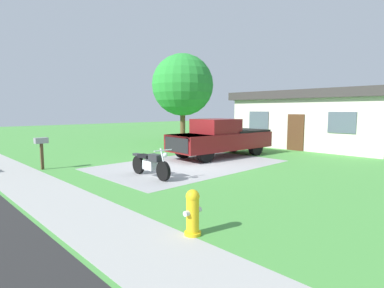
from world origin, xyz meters
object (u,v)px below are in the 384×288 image
at_px(motorcycle, 150,164).
at_px(neighbor_house, 315,119).
at_px(fire_hydrant, 193,213).
at_px(shade_tree, 183,85).
at_px(pickup_truck, 222,138).
at_px(mailbox, 41,145).

distance_m(motorcycle, neighbor_house, 12.88).
xyz_separation_m(fire_hydrant, shade_tree, (-12.14, 10.80, 3.67)).
height_order(motorcycle, pickup_truck, pickup_truck).
bearing_deg(mailbox, pickup_truck, 70.46).
height_order(motorcycle, fire_hydrant, motorcycle).
distance_m(fire_hydrant, mailbox, 8.68).
bearing_deg(shade_tree, motorcycle, -48.01).
xyz_separation_m(motorcycle, fire_hydrant, (4.56, -2.37, -0.05)).
bearing_deg(neighbor_house, shade_tree, -150.24).
relative_size(motorcycle, pickup_truck, 0.38).
relative_size(pickup_truck, fire_hydrant, 6.63).
distance_m(motorcycle, fire_hydrant, 5.14).
height_order(mailbox, shade_tree, shade_tree).
relative_size(pickup_truck, shade_tree, 0.92).
bearing_deg(pickup_truck, motorcycle, -75.91).
height_order(fire_hydrant, shade_tree, shade_tree).
distance_m(mailbox, neighbor_house, 15.65).
height_order(pickup_truck, mailbox, pickup_truck).
bearing_deg(pickup_truck, neighbor_house, 78.81).
height_order(motorcycle, neighbor_house, neighbor_house).
relative_size(fire_hydrant, shade_tree, 0.14).
distance_m(mailbox, shade_tree, 11.65).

